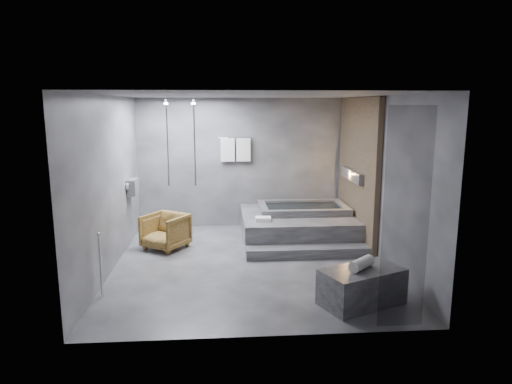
{
  "coord_description": "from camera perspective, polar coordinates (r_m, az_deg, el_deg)",
  "views": [
    {
      "loc": [
        -0.44,
        -7.37,
        2.65
      ],
      "look_at": [
        0.13,
        0.3,
        1.18
      ],
      "focal_mm": 32.0,
      "sensor_mm": 36.0,
      "label": 1
    }
  ],
  "objects": [
    {
      "name": "deck_towel",
      "position": [
        8.59,
        0.89,
        -3.39
      ],
      "size": [
        0.3,
        0.22,
        0.08
      ],
      "primitive_type": "cube",
      "rotation": [
        0.0,
        0.0,
        -0.06
      ],
      "color": "white",
      "rests_on": "tub_deck"
    },
    {
      "name": "room",
      "position": [
        7.72,
        1.98,
        4.0
      ],
      "size": [
        5.0,
        5.04,
        2.82
      ],
      "color": "#313134",
      "rests_on": "ground"
    },
    {
      "name": "tub_step",
      "position": [
        8.2,
        6.47,
        -7.42
      ],
      "size": [
        2.2,
        0.36,
        0.18
      ],
      "primitive_type": "cube",
      "color": "#373739",
      "rests_on": "ground"
    },
    {
      "name": "driftwood_chair",
      "position": [
        8.7,
        -11.26,
        -4.84
      ],
      "size": [
        0.99,
        0.99,
        0.66
      ],
      "primitive_type": "imported",
      "rotation": [
        0.0,
        0.0,
        -0.59
      ],
      "color": "#462F11",
      "rests_on": "ground"
    },
    {
      "name": "concrete_bench",
      "position": [
        6.42,
        13.08,
        -11.44
      ],
      "size": [
        1.24,
        0.99,
        0.49
      ],
      "primitive_type": "cube",
      "rotation": [
        0.0,
        0.0,
        0.41
      ],
      "color": "#2E2E30",
      "rests_on": "ground"
    },
    {
      "name": "rolled_towel",
      "position": [
        6.3,
        13.06,
        -8.72
      ],
      "size": [
        0.42,
        0.41,
        0.15
      ],
      "primitive_type": "cylinder",
      "rotation": [
        0.0,
        1.57,
        0.75
      ],
      "color": "silver",
      "rests_on": "concrete_bench"
    },
    {
      "name": "tub_deck",
      "position": [
        9.26,
        5.14,
        -4.21
      ],
      "size": [
        2.2,
        2.0,
        0.5
      ],
      "primitive_type": "cube",
      "color": "#373739",
      "rests_on": "ground"
    }
  ]
}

